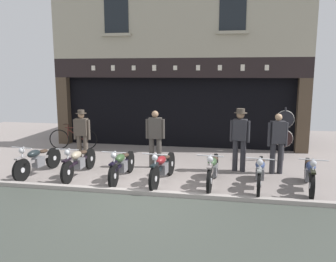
{
  "coord_description": "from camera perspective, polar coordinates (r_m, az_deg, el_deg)",
  "views": [
    {
      "loc": [
        1.94,
        -7.24,
        2.8
      ],
      "look_at": [
        0.13,
        2.74,
        1.04
      ],
      "focal_mm": 36.46,
      "sensor_mm": 36.0,
      "label": 1
    }
  ],
  "objects": [
    {
      "name": "advert_board_far",
      "position": [
        13.58,
        -10.85,
        5.5
      ],
      "size": [
        0.77,
        0.03,
        1.02
      ],
      "color": "silver"
    },
    {
      "name": "motorcycle_right",
      "position": [
        8.62,
        15.13,
        -6.57
      ],
      "size": [
        0.62,
        2.02,
        0.91
      ],
      "rotation": [
        0.0,
        0.0,
        3.03
      ],
      "color": "black",
      "rests_on": "ground"
    },
    {
      "name": "advert_board_near",
      "position": [
        13.17,
        -5.56,
        5.71
      ],
      "size": [
        0.68,
        0.03,
        0.97
      ],
      "color": "beige"
    },
    {
      "name": "motorcycle_left",
      "position": [
        9.6,
        -14.68,
        -4.92
      ],
      "size": [
        0.62,
        2.0,
        0.89
      ],
      "rotation": [
        0.0,
        0.0,
        3.12
      ],
      "color": "black",
      "rests_on": "ground"
    },
    {
      "name": "motorcycle_far_right",
      "position": [
        8.87,
        22.61,
        -6.54
      ],
      "size": [
        0.62,
        1.93,
        0.9
      ],
      "rotation": [
        0.0,
        0.0,
        3.02
      ],
      "color": "black",
      "rests_on": "ground"
    },
    {
      "name": "motorcycle_center_right",
      "position": [
        8.59,
        7.48,
        -6.3
      ],
      "size": [
        0.62,
        1.99,
        0.92
      ],
      "rotation": [
        0.0,
        0.0,
        3.08
      ],
      "color": "black",
      "rests_on": "ground"
    },
    {
      "name": "motorcycle_far_left",
      "position": [
        10.07,
        -20.97,
        -4.55
      ],
      "size": [
        0.62,
        1.92,
        0.9
      ],
      "rotation": [
        0.0,
        0.0,
        3.0
      ],
      "color": "black",
      "rests_on": "ground"
    },
    {
      "name": "salesman_left",
      "position": [
        11.19,
        -14.2,
        -0.27
      ],
      "size": [
        0.56,
        0.34,
        1.63
      ],
      "rotation": [
        0.0,
        0.0,
        3.16
      ],
      "color": "brown",
      "rests_on": "ground"
    },
    {
      "name": "assistant_far_right",
      "position": [
        9.87,
        17.81,
        -1.57
      ],
      "size": [
        0.55,
        0.3,
        1.69
      ],
      "rotation": [
        0.0,
        0.0,
        3.37
      ],
      "color": "#2D2D33",
      "rests_on": "ground"
    },
    {
      "name": "shopkeeper_center",
      "position": [
        10.01,
        -2.15,
        -0.89
      ],
      "size": [
        0.56,
        0.27,
        1.7
      ],
      "rotation": [
        0.0,
        0.0,
        3.25
      ],
      "color": "#47423D",
      "rests_on": "ground"
    },
    {
      "name": "shop_facade",
      "position": [
        14.4,
        2.54,
        5.65
      ],
      "size": [
        9.67,
        4.42,
        6.55
      ],
      "color": "black",
      "rests_on": "ground"
    },
    {
      "name": "tyre_sign_pole",
      "position": [
        11.38,
        18.89,
        0.21
      ],
      "size": [
        0.56,
        0.06,
        1.71
      ],
      "color": "#232328",
      "rests_on": "ground"
    },
    {
      "name": "motorcycle_center",
      "position": [
        8.71,
        -0.9,
        -6.03
      ],
      "size": [
        0.62,
        2.03,
        0.91
      ],
      "rotation": [
        0.0,
        0.0,
        3.04
      ],
      "color": "black",
      "rests_on": "ground"
    },
    {
      "name": "salesman_right",
      "position": [
        9.82,
        11.91,
        -0.86
      ],
      "size": [
        0.55,
        0.37,
        1.8
      ],
      "rotation": [
        0.0,
        0.0,
        2.95
      ],
      "color": "#2D2D33",
      "rests_on": "ground"
    },
    {
      "name": "ground",
      "position": [
        7.14,
        -6.56,
        -13.68
      ],
      "size": [
        21.37,
        22.0,
        0.18
      ],
      "color": "gray"
    },
    {
      "name": "motorcycle_center_left",
      "position": [
        9.04,
        -7.71,
        -5.59
      ],
      "size": [
        0.62,
        1.96,
        0.89
      ],
      "rotation": [
        0.0,
        0.0,
        3.13
      ],
      "color": "black",
      "rests_on": "ground"
    },
    {
      "name": "leaning_bicycle",
      "position": [
        13.05,
        -15.59,
        -1.2
      ],
      "size": [
        1.76,
        0.5,
        0.96
      ],
      "rotation": [
        0.0,
        0.0,
        -1.42
      ],
      "color": "black",
      "rests_on": "ground"
    }
  ]
}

